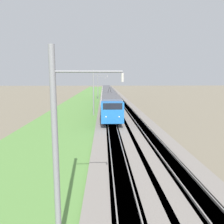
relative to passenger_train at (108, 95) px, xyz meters
name	(u,v)px	position (x,y,z in m)	size (l,w,h in m)	color
ballast_main	(108,105)	(-5.25, 0.00, -2.16)	(240.00, 4.40, 0.30)	gray
ballast_adjacent	(125,105)	(-5.25, -3.99, -2.16)	(240.00, 4.40, 0.30)	gray
track_main	(108,105)	(-5.25, 0.00, -2.15)	(240.00, 1.57, 0.45)	#4C4238
track_adjacent	(125,105)	(-5.25, -3.99, -2.15)	(240.00, 1.57, 0.45)	#4C4238
grass_verge	(84,106)	(-5.25, 5.83, -2.25)	(240.00, 12.34, 0.12)	#5B8E42
passenger_train	(108,95)	(0.00, 0.00, 0.00)	(61.35, 2.98, 4.95)	blue
catenary_mast_near	(57,151)	(-49.62, 2.78, 1.67)	(0.22, 2.56, 7.68)	slate
catenary_mast_mid	(94,92)	(-19.22, 2.78, 1.82)	(0.22, 2.56, 7.99)	slate
catenary_mast_far	(98,86)	(11.18, 2.78, 1.78)	(0.22, 2.56, 7.90)	slate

